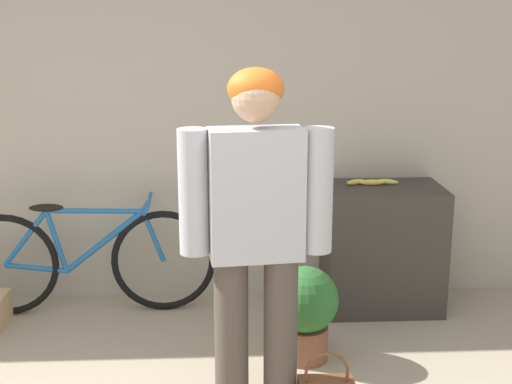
# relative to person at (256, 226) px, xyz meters

# --- Properties ---
(wall_back) EXTENTS (8.00, 0.07, 2.60)m
(wall_back) POSITION_rel_person_xyz_m (-0.31, 1.62, 0.31)
(wall_back) COLOR #B7AD99
(wall_back) RESTS_ON ground_plane
(side_shelf) EXTENTS (0.77, 0.52, 0.84)m
(side_shelf) POSITION_rel_person_xyz_m (0.92, 1.31, -0.57)
(side_shelf) COLOR #38332D
(side_shelf) RESTS_ON ground_plane
(person) EXTENTS (0.72, 0.26, 1.72)m
(person) POSITION_rel_person_xyz_m (0.00, 0.00, 0.00)
(person) COLOR #4C4238
(person) RESTS_ON ground_plane
(bicycle) EXTENTS (1.72, 0.46, 0.77)m
(bicycle) POSITION_rel_person_xyz_m (-1.06, 1.31, -0.62)
(bicycle) COLOR black
(bicycle) RESTS_ON ground_plane
(banana) EXTENTS (0.36, 0.10, 0.04)m
(banana) POSITION_rel_person_xyz_m (0.84, 1.37, -0.13)
(banana) COLOR #EAD64C
(banana) RESTS_ON side_shelf
(potted_plant) EXTENTS (0.39, 0.39, 0.56)m
(potted_plant) POSITION_rel_person_xyz_m (0.31, 0.58, -0.68)
(potted_plant) COLOR brown
(potted_plant) RESTS_ON ground_plane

